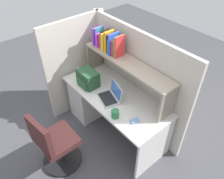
{
  "coord_description": "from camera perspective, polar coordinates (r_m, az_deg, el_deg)",
  "views": [
    {
      "loc": [
        1.71,
        -1.48,
        2.73
      ],
      "look_at": [
        0.0,
        -0.05,
        0.85
      ],
      "focal_mm": 35.78,
      "sensor_mm": 36.0,
      "label": 1
    }
  ],
  "objects": [
    {
      "name": "ground_plane",
      "position": [
        3.54,
        0.63,
        -10.2
      ],
      "size": [
        8.0,
        8.0,
        0.0
      ],
      "primitive_type": "plane",
      "color": "#4C4C51"
    },
    {
      "name": "overhead_hutch",
      "position": [
        2.91,
        3.8,
        5.54
      ],
      "size": [
        1.44,
        0.28,
        0.45
      ],
      "color": "gray",
      "rests_on": "desk"
    },
    {
      "name": "snack_canister",
      "position": [
        2.69,
        0.81,
        -6.2
      ],
      "size": [
        0.1,
        0.1,
        0.1
      ],
      "primitive_type": "cylinder",
      "color": "#26723F",
      "rests_on": "desk"
    },
    {
      "name": "desk",
      "position": [
        3.46,
        -3.5,
        -2.09
      ],
      "size": [
        1.6,
        0.7,
        0.73
      ],
      "color": "silver",
      "rests_on": "ground_plane"
    },
    {
      "name": "cubicle_partition_rear",
      "position": [
        3.19,
        5.94,
        2.17
      ],
      "size": [
        1.84,
        0.05,
        1.55
      ],
      "primitive_type": "cube",
      "color": "#BCB5A8",
      "rests_on": "ground_plane"
    },
    {
      "name": "backpack",
      "position": [
        3.13,
        -6.22,
        2.82
      ],
      "size": [
        0.3,
        0.23,
        0.23
      ],
      "color": "#264C2D",
      "rests_on": "desk"
    },
    {
      "name": "computer_mouse",
      "position": [
        2.68,
        5.79,
        -7.97
      ],
      "size": [
        0.08,
        0.12,
        0.03
      ],
      "primitive_type": "cube",
      "rotation": [
        0.0,
        0.0,
        -0.23
      ],
      "color": "#7299C6",
      "rests_on": "desk"
    },
    {
      "name": "cubicle_partition_left",
      "position": [
        3.52,
        -8.96,
        5.94
      ],
      "size": [
        0.05,
        1.06,
        1.55
      ],
      "primitive_type": "cube",
      "color": "#BCB5A8",
      "rests_on": "ground_plane"
    },
    {
      "name": "office_chair",
      "position": [
        2.97,
        -14.36,
        -13.66
      ],
      "size": [
        0.52,
        0.52,
        0.93
      ],
      "rotation": [
        0.0,
        0.0,
        3.28
      ],
      "color": "black",
      "rests_on": "ground_plane"
    },
    {
      "name": "reference_books_on_shelf",
      "position": [
        3.03,
        -0.95,
        12.16
      ],
      "size": [
        0.48,
        0.19,
        0.29
      ],
      "color": "purple",
      "rests_on": "overhead_hutch"
    },
    {
      "name": "laptop",
      "position": [
        2.93,
        -0.25,
        -1.52
      ],
      "size": [
        0.36,
        0.32,
        0.22
      ],
      "color": "#B7BABF",
      "rests_on": "desk"
    },
    {
      "name": "paper_cup",
      "position": [
        3.38,
        -8.36,
        4.54
      ],
      "size": [
        0.08,
        0.08,
        0.11
      ],
      "primitive_type": "cylinder",
      "color": "white",
      "rests_on": "desk"
    }
  ]
}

